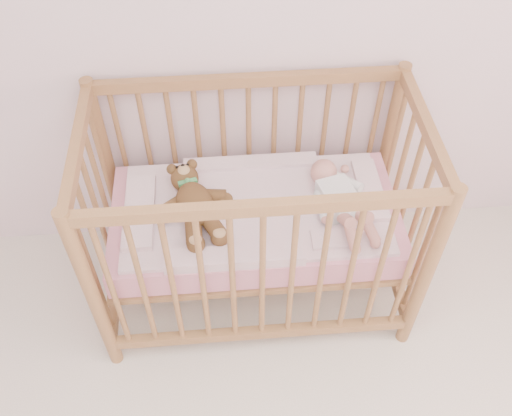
{
  "coord_description": "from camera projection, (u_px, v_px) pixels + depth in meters",
  "views": [
    {
      "loc": [
        -0.06,
        0.01,
        2.36
      ],
      "look_at": [
        0.07,
        1.55,
        0.62
      ],
      "focal_mm": 40.0,
      "sensor_mm": 36.0,
      "label": 1
    }
  ],
  "objects": [
    {
      "name": "crib",
      "position": [
        255.0,
        218.0,
        2.45
      ],
      "size": [
        1.36,
        0.76,
        1.0
      ],
      "primitive_type": null,
      "color": "#9A6B41",
      "rests_on": "floor"
    },
    {
      "name": "baby",
      "position": [
        339.0,
        195.0,
        2.35
      ],
      "size": [
        0.37,
        0.56,
        0.12
      ],
      "primitive_type": null,
      "rotation": [
        0.0,
        0.0,
        0.27
      ],
      "color": "silver",
      "rests_on": "blanket"
    },
    {
      "name": "mattress",
      "position": [
        255.0,
        220.0,
        2.46
      ],
      "size": [
        1.22,
        0.62,
        0.13
      ],
      "primitive_type": "cube",
      "color": "pink",
      "rests_on": "crib"
    },
    {
      "name": "blanket",
      "position": [
        255.0,
        209.0,
        2.4
      ],
      "size": [
        1.1,
        0.58,
        0.06
      ],
      "primitive_type": null,
      "color": "pink",
      "rests_on": "mattress"
    },
    {
      "name": "teddy_bear",
      "position": [
        195.0,
        202.0,
        2.31
      ],
      "size": [
        0.45,
        0.55,
        0.13
      ],
      "primitive_type": null,
      "rotation": [
        0.0,
        0.0,
        0.26
      ],
      "color": "brown",
      "rests_on": "blanket"
    }
  ]
}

